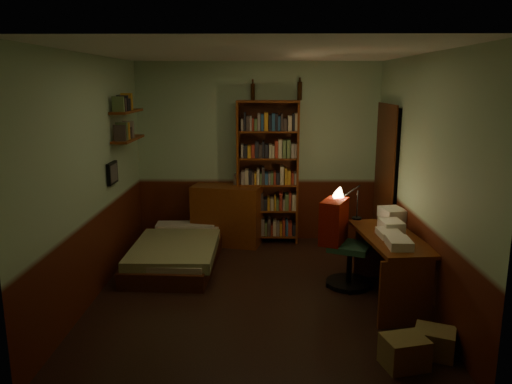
{
  "coord_description": "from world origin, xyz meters",
  "views": [
    {
      "loc": [
        0.08,
        -5.23,
        2.3
      ],
      "look_at": [
        0.0,
        0.25,
        1.1
      ],
      "focal_mm": 35.0,
      "sensor_mm": 36.0,
      "label": 1
    }
  ],
  "objects_px": {
    "desk": "(389,268)",
    "mini_stereo": "(246,179)",
    "desk_lamp": "(358,194)",
    "office_chair": "(350,244)",
    "bed": "(177,243)",
    "cardboard_box_b": "(434,342)",
    "bookshelf": "(268,173)",
    "dresser": "(227,215)",
    "cardboard_box_a": "(404,352)"
  },
  "relations": [
    {
      "from": "bed",
      "to": "office_chair",
      "type": "distance_m",
      "value": 2.23
    },
    {
      "from": "desk_lamp",
      "to": "cardboard_box_b",
      "type": "relative_size",
      "value": 1.85
    },
    {
      "from": "bed",
      "to": "mini_stereo",
      "type": "xyz_separation_m",
      "value": [
        0.86,
        0.98,
        0.67
      ]
    },
    {
      "from": "cardboard_box_b",
      "to": "desk_lamp",
      "type": "bearing_deg",
      "value": 101.31
    },
    {
      "from": "desk",
      "to": "mini_stereo",
      "type": "bearing_deg",
      "value": 122.03
    },
    {
      "from": "bed",
      "to": "office_chair",
      "type": "bearing_deg",
      "value": -15.58
    },
    {
      "from": "desk",
      "to": "desk_lamp",
      "type": "height_order",
      "value": "desk_lamp"
    },
    {
      "from": "dresser",
      "to": "desk_lamp",
      "type": "relative_size",
      "value": 1.58
    },
    {
      "from": "desk_lamp",
      "to": "office_chair",
      "type": "xyz_separation_m",
      "value": [
        -0.12,
        -0.32,
        -0.52
      ]
    },
    {
      "from": "bed",
      "to": "cardboard_box_b",
      "type": "xyz_separation_m",
      "value": [
        2.59,
        -2.2,
        -0.15
      ]
    },
    {
      "from": "dresser",
      "to": "office_chair",
      "type": "xyz_separation_m",
      "value": [
        1.51,
        -1.56,
        0.07
      ]
    },
    {
      "from": "mini_stereo",
      "to": "desk",
      "type": "height_order",
      "value": "mini_stereo"
    },
    {
      "from": "bookshelf",
      "to": "dresser",
      "type": "bearing_deg",
      "value": -168.16
    },
    {
      "from": "desk_lamp",
      "to": "office_chair",
      "type": "height_order",
      "value": "desk_lamp"
    },
    {
      "from": "dresser",
      "to": "desk_lamp",
      "type": "xyz_separation_m",
      "value": [
        1.64,
        -1.24,
        0.59
      ]
    },
    {
      "from": "dresser",
      "to": "office_chair",
      "type": "bearing_deg",
      "value": -33.28
    },
    {
      "from": "office_chair",
      "to": "dresser",
      "type": "bearing_deg",
      "value": 157.99
    },
    {
      "from": "bookshelf",
      "to": "desk_lamp",
      "type": "height_order",
      "value": "bookshelf"
    },
    {
      "from": "office_chair",
      "to": "bed",
      "type": "bearing_deg",
      "value": -174.64
    },
    {
      "from": "bookshelf",
      "to": "cardboard_box_b",
      "type": "relative_size",
      "value": 6.23
    },
    {
      "from": "dresser",
      "to": "cardboard_box_b",
      "type": "relative_size",
      "value": 2.92
    },
    {
      "from": "mini_stereo",
      "to": "cardboard_box_b",
      "type": "relative_size",
      "value": 0.89
    },
    {
      "from": "cardboard_box_a",
      "to": "desk_lamp",
      "type": "bearing_deg",
      "value": 91.48
    },
    {
      "from": "bookshelf",
      "to": "office_chair",
      "type": "relative_size",
      "value": 2.06
    },
    {
      "from": "office_chair",
      "to": "cardboard_box_b",
      "type": "distance_m",
      "value": 1.62
    },
    {
      "from": "desk",
      "to": "cardboard_box_a",
      "type": "relative_size",
      "value": 3.84
    },
    {
      "from": "bookshelf",
      "to": "office_chair",
      "type": "bearing_deg",
      "value": -57.03
    },
    {
      "from": "bed",
      "to": "desk",
      "type": "bearing_deg",
      "value": -20.21
    },
    {
      "from": "desk",
      "to": "desk_lamp",
      "type": "relative_size",
      "value": 2.18
    },
    {
      "from": "mini_stereo",
      "to": "cardboard_box_a",
      "type": "bearing_deg",
      "value": -49.61
    },
    {
      "from": "cardboard_box_b",
      "to": "desk",
      "type": "bearing_deg",
      "value": 95.98
    },
    {
      "from": "bed",
      "to": "dresser",
      "type": "height_order",
      "value": "dresser"
    },
    {
      "from": "dresser",
      "to": "bookshelf",
      "type": "bearing_deg",
      "value": 20.72
    },
    {
      "from": "office_chair",
      "to": "cardboard_box_a",
      "type": "relative_size",
      "value": 2.89
    },
    {
      "from": "dresser",
      "to": "office_chair",
      "type": "relative_size",
      "value": 0.97
    },
    {
      "from": "desk_lamp",
      "to": "dresser",
      "type": "bearing_deg",
      "value": 141.15
    },
    {
      "from": "mini_stereo",
      "to": "cardboard_box_a",
      "type": "relative_size",
      "value": 0.85
    },
    {
      "from": "desk",
      "to": "cardboard_box_b",
      "type": "relative_size",
      "value": 4.02
    },
    {
      "from": "bookshelf",
      "to": "desk_lamp",
      "type": "xyz_separation_m",
      "value": [
        1.05,
        -1.33,
        -0.01
      ]
    },
    {
      "from": "dresser",
      "to": "desk_lamp",
      "type": "distance_m",
      "value": 2.14
    },
    {
      "from": "cardboard_box_a",
      "to": "office_chair",
      "type": "bearing_deg",
      "value": 95.9
    },
    {
      "from": "mini_stereo",
      "to": "desk_lamp",
      "type": "relative_size",
      "value": 0.48
    },
    {
      "from": "bed",
      "to": "cardboard_box_b",
      "type": "height_order",
      "value": "bed"
    },
    {
      "from": "desk_lamp",
      "to": "bookshelf",
      "type": "bearing_deg",
      "value": 126.57
    },
    {
      "from": "desk_lamp",
      "to": "office_chair",
      "type": "distance_m",
      "value": 0.62
    },
    {
      "from": "dresser",
      "to": "mini_stereo",
      "type": "xyz_separation_m",
      "value": [
        0.27,
        0.13,
        0.51
      ]
    },
    {
      "from": "dresser",
      "to": "bookshelf",
      "type": "height_order",
      "value": "bookshelf"
    },
    {
      "from": "dresser",
      "to": "desk",
      "type": "relative_size",
      "value": 0.73
    },
    {
      "from": "desk",
      "to": "cardboard_box_b",
      "type": "height_order",
      "value": "desk"
    },
    {
      "from": "bed",
      "to": "mini_stereo",
      "type": "distance_m",
      "value": 1.47
    }
  ]
}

